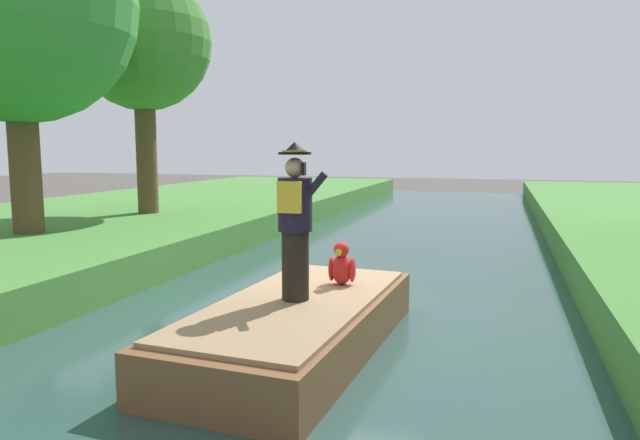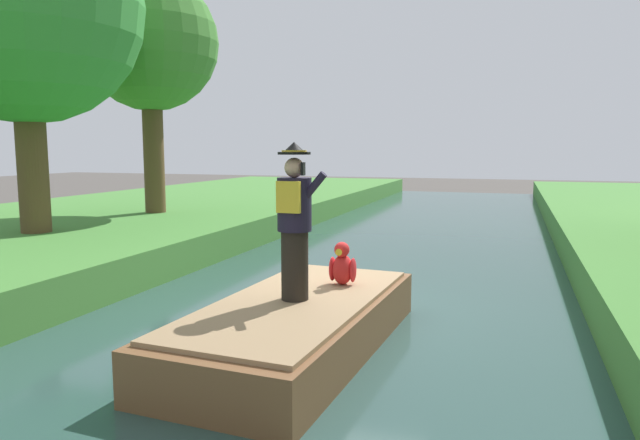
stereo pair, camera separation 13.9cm
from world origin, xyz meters
TOP-DOWN VIEW (x-y plane):
  - ground_plane at (0.00, 0.00)m, footprint 80.00×80.00m
  - canal_water at (0.00, 0.00)m, footprint 6.84×48.00m
  - boat at (0.00, -1.56)m, footprint 2.04×4.30m
  - person_pirate at (-0.02, -1.57)m, footprint 0.61×0.42m
  - parrot_plush at (0.30, -0.67)m, footprint 0.36×0.35m
  - tree_tall at (-6.92, 1.53)m, footprint 4.68×4.68m
  - tree_broad at (-6.74, 5.47)m, footprint 3.55×3.55m

SIDE VIEW (x-z plane):
  - ground_plane at x=0.00m, z-range 0.00..0.00m
  - canal_water at x=0.00m, z-range 0.00..0.10m
  - boat at x=0.00m, z-range 0.10..0.71m
  - parrot_plush at x=0.30m, z-range 0.67..1.24m
  - person_pirate at x=-0.02m, z-range 0.71..2.56m
  - tree_broad at x=-6.74m, z-range 2.05..8.29m
  - tree_tall at x=-6.92m, z-range 1.83..8.71m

